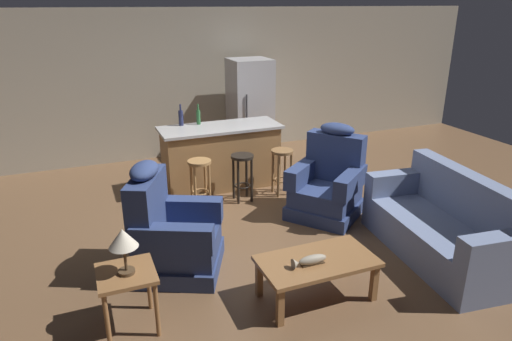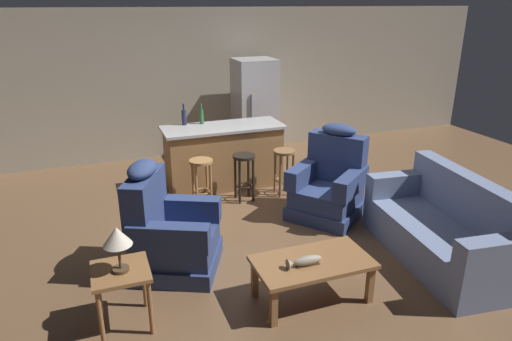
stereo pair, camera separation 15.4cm
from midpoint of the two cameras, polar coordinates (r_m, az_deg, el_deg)
The scene contains 16 objects.
ground_plane at distance 5.95m, azimuth -0.99°, elevation -6.46°, with size 12.00×12.00×0.00m.
back_wall at distance 8.42m, azimuth -8.87°, elevation 10.66°, with size 12.00×0.05×2.60m.
coffee_table at distance 4.40m, azimuth 6.62°, elevation -11.59°, with size 1.10×0.60×0.42m.
fish_figurine at distance 4.27m, azimuth 5.64°, elevation -11.15°, with size 0.34×0.10×0.10m.
couch at distance 5.45m, azimuth 21.73°, elevation -6.66°, with size 1.05×1.98×0.94m.
recliner_near_lamp at distance 4.87m, azimuth -11.52°, elevation -7.76°, with size 1.12×1.12×1.20m.
recliner_near_island at distance 6.09m, azimuth 8.30°, elevation -1.68°, with size 1.18×1.18×1.20m.
end_table at distance 4.13m, azimuth -16.89°, elevation -13.19°, with size 0.48×0.48×0.56m.
table_lamp at distance 3.91m, azimuth -17.38°, elevation -8.34°, with size 0.24×0.24×0.41m.
kitchen_island at distance 6.95m, azimuth -5.03°, elevation 1.77°, with size 1.80×0.70×0.95m.
bar_stool_left at distance 6.25m, azimuth -7.72°, elevation -0.56°, with size 0.32×0.32×0.68m.
bar_stool_middle at distance 6.42m, azimuth -2.41°, elevation 0.18°, with size 0.32×0.32×0.68m.
bar_stool_right at distance 6.64m, azimuth 2.60°, elevation 0.87°, with size 0.32×0.32×0.68m.
refrigerator at distance 8.23m, azimuth -1.31°, elevation 7.69°, with size 0.70×0.69×1.76m.
bottle_tall_green at distance 6.91m, azimuth -10.01°, elevation 6.55°, with size 0.07×0.07×0.32m.
bottle_short_amber at distance 6.94m, azimuth -7.85°, elevation 6.69°, with size 0.06×0.06×0.31m.
Camera 1 is at (-1.97, -4.93, 2.69)m, focal length 32.00 mm.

